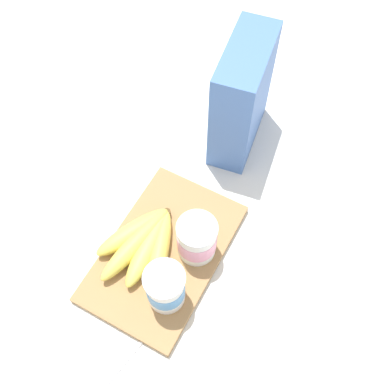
{
  "coord_description": "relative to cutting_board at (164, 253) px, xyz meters",
  "views": [
    {
      "loc": [
        0.27,
        0.21,
        0.82
      ],
      "look_at": [
        -0.11,
        0.0,
        0.07
      ],
      "focal_mm": 43.01,
      "sensor_mm": 36.0,
      "label": 1
    }
  ],
  "objects": [
    {
      "name": "ground_plane",
      "position": [
        0.0,
        0.0,
        -0.01
      ],
      "size": [
        2.4,
        2.4,
        0.0
      ],
      "primitive_type": "plane",
      "color": "silver"
    },
    {
      "name": "yogurt_cup_front",
      "position": [
        -0.03,
        0.05,
        0.05
      ],
      "size": [
        0.07,
        0.07,
        0.09
      ],
      "color": "white",
      "rests_on": "cutting_board"
    },
    {
      "name": "cutting_board",
      "position": [
        0.0,
        0.0,
        0.0
      ],
      "size": [
        0.32,
        0.2,
        0.02
      ],
      "primitive_type": "cube",
      "color": "#A37A4C",
      "rests_on": "ground_plane"
    },
    {
      "name": "cereal_box",
      "position": [
        -0.32,
        0.0,
        0.12
      ],
      "size": [
        0.2,
        0.11,
        0.25
      ],
      "primitive_type": "cube",
      "rotation": [
        0.0,
        0.0,
        3.29
      ],
      "color": "#4770B7",
      "rests_on": "ground_plane"
    },
    {
      "name": "banana_bunch",
      "position": [
        0.01,
        -0.04,
        0.03
      ],
      "size": [
        0.19,
        0.16,
        0.04
      ],
      "color": "#E1CA50",
      "rests_on": "cutting_board"
    },
    {
      "name": "yogurt_cup_back",
      "position": [
        0.07,
        0.05,
        0.06
      ],
      "size": [
        0.07,
        0.07,
        0.1
      ],
      "color": "white",
      "rests_on": "cutting_board"
    }
  ]
}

